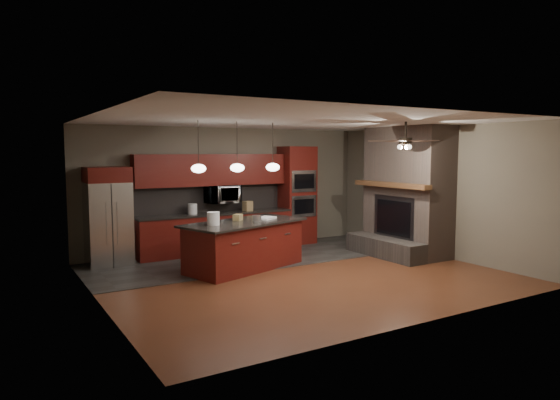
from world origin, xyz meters
TOP-DOWN VIEW (x-y plane):
  - ground at (0.00, 0.00)m, footprint 7.00×7.00m
  - ceiling at (0.00, 0.00)m, footprint 7.00×6.00m
  - back_wall at (0.00, 3.00)m, footprint 7.00×0.02m
  - right_wall at (3.50, 0.00)m, footprint 0.02×6.00m
  - left_wall at (-3.50, 0.00)m, footprint 0.02×6.00m
  - slate_tile_patch at (0.00, 1.80)m, footprint 7.00×2.40m
  - fireplace_column at (3.04, 0.40)m, footprint 1.30×2.10m
  - back_cabinetry at (-0.48, 2.74)m, footprint 3.59×0.64m
  - oven_tower at (1.70, 2.69)m, footprint 0.80×0.63m
  - microwave at (-0.27, 2.75)m, footprint 0.73×0.41m
  - refrigerator at (-2.80, 2.62)m, footprint 0.83×0.75m
  - kitchen_island at (-0.63, 0.96)m, footprint 2.68×1.80m
  - white_bucket at (-1.33, 0.82)m, footprint 0.28×0.28m
  - paint_can at (-0.43, 0.83)m, footprint 0.25×0.25m
  - paint_tray at (-0.11, 1.06)m, footprint 0.49×0.45m
  - cardboard_box at (-0.67, 1.16)m, footprint 0.24×0.23m
  - counter_bucket at (-1.01, 2.70)m, footprint 0.22×0.22m
  - counter_box at (0.31, 2.65)m, footprint 0.24×0.20m
  - pendant_left at (-1.65, 0.70)m, footprint 0.26×0.26m
  - pendant_center at (-0.90, 0.70)m, footprint 0.26×0.26m
  - pendant_right at (-0.15, 0.70)m, footprint 0.26×0.26m
  - ceiling_fan at (1.80, -0.80)m, footprint 1.27×1.33m

SIDE VIEW (x-z plane):
  - ground at x=0.00m, z-range 0.00..0.00m
  - slate_tile_patch at x=0.00m, z-range 0.00..0.01m
  - kitchen_island at x=-0.63m, z-range 0.00..0.92m
  - back_cabinetry at x=-0.48m, z-range -0.21..1.99m
  - paint_tray at x=-0.11m, z-range 0.92..0.96m
  - refrigerator at x=-2.80m, z-range 0.00..1.96m
  - paint_can at x=-0.43m, z-range 0.92..1.04m
  - cardboard_box at x=-0.67m, z-range 0.92..1.04m
  - counter_box at x=0.31m, z-range 0.90..1.12m
  - counter_bucket at x=-1.01m, z-range 0.90..1.13m
  - white_bucket at x=-1.33m, z-range 0.92..1.16m
  - oven_tower at x=1.70m, z-range 0.00..2.38m
  - fireplace_column at x=3.04m, z-range -0.10..2.70m
  - microwave at x=-0.27m, z-range 1.05..1.55m
  - back_wall at x=0.00m, z-range 0.00..2.80m
  - right_wall at x=3.50m, z-range 0.00..2.80m
  - left_wall at x=-3.50m, z-range 0.00..2.80m
  - pendant_left at x=-1.65m, z-range 1.51..2.42m
  - pendant_center at x=-0.90m, z-range 1.51..2.42m
  - pendant_right at x=-0.15m, z-range 1.51..2.42m
  - ceiling_fan at x=1.80m, z-range 2.25..2.66m
  - ceiling at x=0.00m, z-range 2.79..2.81m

